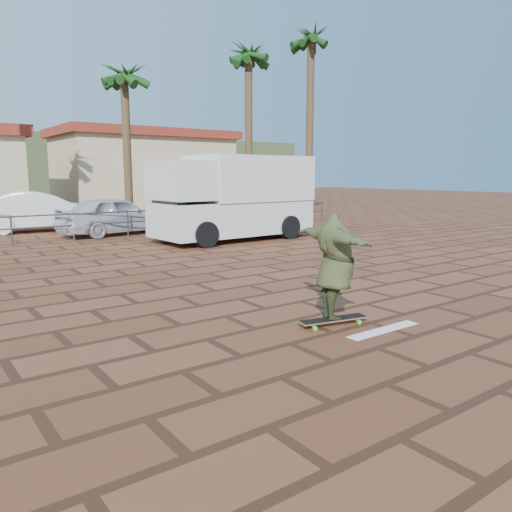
{
  "coord_description": "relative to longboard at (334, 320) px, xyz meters",
  "views": [
    {
      "loc": [
        -5.14,
        -5.91,
        2.33
      ],
      "look_at": [
        0.35,
        1.6,
        0.8
      ],
      "focal_mm": 35.0,
      "sensor_mm": 36.0,
      "label": 1
    }
  ],
  "objects": [
    {
      "name": "campervan",
      "position": [
        4.54,
        9.57,
        1.47
      ],
      "size": [
        5.83,
        2.71,
        2.97
      ],
      "rotation": [
        0.0,
        0.0,
        0.04
      ],
      "color": "silver",
      "rests_on": "ground"
    },
    {
      "name": "car_white",
      "position": [
        -0.41,
        16.51,
        0.72
      ],
      "size": [
        5.08,
        2.17,
        1.63
      ],
      "primitive_type": "imported",
      "rotation": [
        0.0,
        0.0,
        1.48
      ],
      "color": "white",
      "rests_on": "ground"
    },
    {
      "name": "building_east",
      "position": [
        7.74,
        24.58,
        2.44
      ],
      "size": [
        10.6,
        6.6,
        5.0
      ],
      "color": "beige",
      "rests_on": "ground"
    },
    {
      "name": "ground",
      "position": [
        -0.26,
        0.58,
        -0.09
      ],
      "size": [
        120.0,
        120.0,
        0.0
      ],
      "primitive_type": "plane",
      "color": "brown",
      "rests_on": "ground"
    },
    {
      "name": "skateboarder",
      "position": [
        0.0,
        0.0,
        0.84
      ],
      "size": [
        1.08,
        2.1,
        1.65
      ],
      "primitive_type": "imported",
      "rotation": [
        0.0,
        0.0,
        1.3
      ],
      "color": "#394123",
      "rests_on": "longboard"
    },
    {
      "name": "palm_right",
      "position": [
        8.74,
        14.58,
        7.49
      ],
      "size": [
        2.4,
        2.4,
        9.05
      ],
      "color": "brown",
      "rests_on": "ground"
    },
    {
      "name": "car_silver",
      "position": [
        1.62,
        13.58,
        0.65
      ],
      "size": [
        4.63,
        2.52,
        1.49
      ],
      "primitive_type": "imported",
      "rotation": [
        0.0,
        0.0,
        1.75
      ],
      "color": "silver",
      "rests_on": "ground"
    },
    {
      "name": "paint_stripe",
      "position": [
        0.44,
        -0.62,
        -0.09
      ],
      "size": [
        1.4,
        0.22,
        0.01
      ],
      "primitive_type": "cube",
      "color": "white",
      "rests_on": "ground"
    },
    {
      "name": "street_sign",
      "position": [
        5.74,
        12.58,
        1.32
      ],
      "size": [
        0.41,
        0.05,
        2.03
      ],
      "rotation": [
        0.0,
        0.0,
        0.01
      ],
      "color": "gray",
      "rests_on": "ground"
    },
    {
      "name": "palm_center",
      "position": [
        3.24,
        16.08,
        6.27
      ],
      "size": [
        2.4,
        2.4,
        7.75
      ],
      "color": "brown",
      "rests_on": "ground"
    },
    {
      "name": "guardrail",
      "position": [
        -0.26,
        12.58,
        0.59
      ],
      "size": [
        24.06,
        0.06,
        1.0
      ],
      "color": "#47494F",
      "rests_on": "ground"
    },
    {
      "name": "palm_far_right",
      "position": [
        11.74,
        13.58,
        8.42
      ],
      "size": [
        2.4,
        2.4,
        10.05
      ],
      "color": "brown",
      "rests_on": "ground"
    },
    {
      "name": "longboard",
      "position": [
        0.0,
        0.0,
        0.0
      ],
      "size": [
        1.18,
        0.5,
        0.11
      ],
      "rotation": [
        0.0,
        0.0,
        -0.22
      ],
      "color": "olive",
      "rests_on": "ground"
    }
  ]
}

